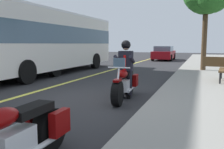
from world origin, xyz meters
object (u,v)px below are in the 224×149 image
motorcycle_parked (16,138)px  bus_far (51,39)px  motorcycle_main (124,84)px  rider_main (126,64)px  car_dark (164,53)px

motorcycle_parked → bus_far: size_ratio=0.20×
motorcycle_parked → bus_far: 10.91m
motorcycle_main → rider_main: rider_main is taller
motorcycle_main → motorcycle_parked: same height
motorcycle_main → rider_main: (-0.19, -0.02, 0.58)m
rider_main → bus_far: bus_far is taller
motorcycle_parked → bus_far: (-9.19, -5.71, 1.42)m
motorcycle_main → bus_far: size_ratio=0.20×
motorcycle_main → motorcycle_parked: 4.45m
rider_main → bus_far: 7.35m
bus_far → motorcycle_parked: bearing=31.9°
bus_far → motorcycle_main: bearing=50.4°
rider_main → car_dark: size_ratio=0.38×
rider_main → motorcycle_parked: rider_main is taller
motorcycle_parked → rider_main: bearing=-180.0°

